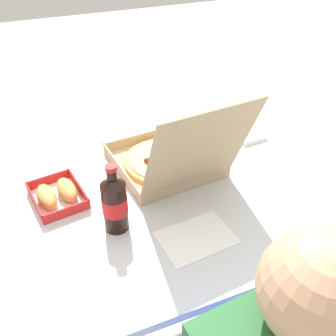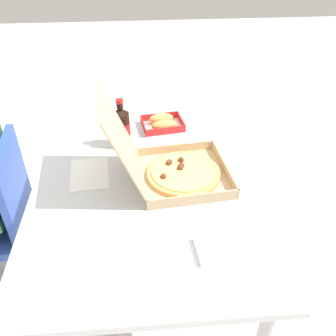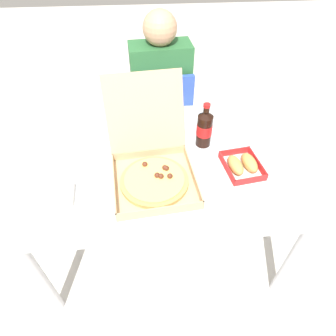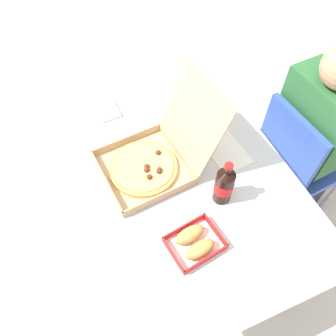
{
  "view_description": "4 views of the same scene",
  "coord_description": "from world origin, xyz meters",
  "px_view_note": "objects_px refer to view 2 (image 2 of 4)",
  "views": [
    {
      "loc": [
        0.37,
        0.91,
        1.53
      ],
      "look_at": [
        -0.05,
        -0.12,
        0.72
      ],
      "focal_mm": 41.37,
      "sensor_mm": 36.0,
      "label": 1
    },
    {
      "loc": [
        -1.17,
        0.0,
        1.6
      ],
      "look_at": [
        -0.07,
        -0.09,
        0.78
      ],
      "focal_mm": 38.91,
      "sensor_mm": 36.0,
      "label": 2
    },
    {
      "loc": [
        -0.06,
        -0.97,
        1.62
      ],
      "look_at": [
        0.01,
        -0.11,
        0.75
      ],
      "focal_mm": 30.68,
      "sensor_mm": 36.0,
      "label": 3
    },
    {
      "loc": [
        0.75,
        -0.37,
        1.89
      ],
      "look_at": [
        0.02,
        -0.07,
        0.77
      ],
      "focal_mm": 36.03,
      "sensor_mm": 36.0,
      "label": 4
    }
  ],
  "objects_px": {
    "cola_bottle": "(122,127)",
    "paper_menu": "(91,174)",
    "napkin_pile": "(215,249)",
    "pizza_box_open": "(173,167)",
    "bread_side_box": "(163,123)"
  },
  "relations": [
    {
      "from": "pizza_box_open",
      "to": "bread_side_box",
      "type": "distance_m",
      "value": 0.39
    },
    {
      "from": "pizza_box_open",
      "to": "napkin_pile",
      "type": "bearing_deg",
      "value": -166.14
    },
    {
      "from": "cola_bottle",
      "to": "paper_menu",
      "type": "height_order",
      "value": "cola_bottle"
    },
    {
      "from": "cola_bottle",
      "to": "paper_menu",
      "type": "relative_size",
      "value": 1.07
    },
    {
      "from": "bread_side_box",
      "to": "napkin_pile",
      "type": "distance_m",
      "value": 0.78
    },
    {
      "from": "cola_bottle",
      "to": "napkin_pile",
      "type": "height_order",
      "value": "cola_bottle"
    },
    {
      "from": "pizza_box_open",
      "to": "cola_bottle",
      "type": "distance_m",
      "value": 0.32
    },
    {
      "from": "cola_bottle",
      "to": "napkin_pile",
      "type": "xyz_separation_m",
      "value": [
        -0.63,
        -0.29,
        -0.08
      ]
    },
    {
      "from": "bread_side_box",
      "to": "paper_menu",
      "type": "bearing_deg",
      "value": 137.18
    },
    {
      "from": "cola_bottle",
      "to": "napkin_pile",
      "type": "bearing_deg",
      "value": -155.21
    },
    {
      "from": "paper_menu",
      "to": "cola_bottle",
      "type": "bearing_deg",
      "value": -38.46
    },
    {
      "from": "bread_side_box",
      "to": "cola_bottle",
      "type": "relative_size",
      "value": 0.94
    },
    {
      "from": "napkin_pile",
      "to": "cola_bottle",
      "type": "bearing_deg",
      "value": 24.79
    },
    {
      "from": "pizza_box_open",
      "to": "cola_bottle",
      "type": "relative_size",
      "value": 2.22
    },
    {
      "from": "paper_menu",
      "to": "pizza_box_open",
      "type": "bearing_deg",
      "value": -104.17
    }
  ]
}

